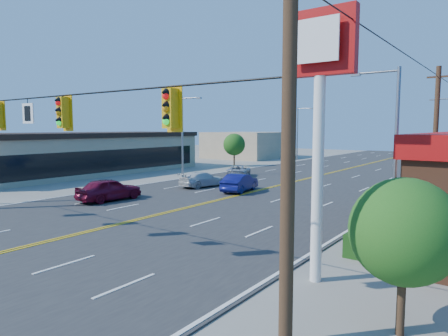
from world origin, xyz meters
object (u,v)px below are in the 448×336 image
Objects in this scene: signal_span at (11,129)px; car_blue at (240,183)px; kfc_pylon at (320,91)px; car_magenta at (109,190)px; car_silver at (239,171)px; car_white at (203,180)px.

car_blue is at bearing 92.58° from signal_span.
car_magenta is (-16.86, 4.99, -5.29)m from kfc_pylon.
car_white is at bearing 75.80° from car_silver.
signal_span reaches higher than car_silver.
kfc_pylon is (11.12, 4.00, 1.16)m from signal_span.
car_magenta is 1.04× the size of car_white.
kfc_pylon is 2.04× the size of car_blue.
car_magenta is at bearing 92.85° from car_white.
kfc_pylon is 1.99× the size of car_silver.
car_magenta reaches higher than car_blue.
kfc_pylon is 27.71m from car_silver.
car_silver is (-5.31, 7.71, -0.09)m from car_blue.
car_magenta is at bearing 48.58° from car_blue.
kfc_pylon is 21.54m from car_white.
car_silver is (-1.41, 7.42, -0.03)m from car_white.
car_magenta reaches higher than car_white.
car_magenta is at bearing 122.53° from signal_span.
car_blue is at bearing 99.57° from car_silver.
car_white is (-3.90, 0.29, -0.07)m from car_blue.
car_silver is (-0.36, 16.02, -0.16)m from car_magenta.
car_blue is at bearing 131.81° from kfc_pylon.
signal_span reaches higher than car_magenta.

